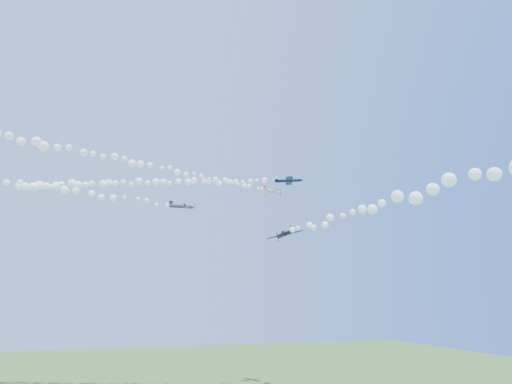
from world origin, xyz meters
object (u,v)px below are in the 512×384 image
object	(u,v)px
plane_navy	(289,180)
plane_grey	(182,206)
plane_black	(285,234)
plane_white	(272,191)

from	to	relation	value
plane_navy	plane_grey	bearing A→B (deg)	-153.40
plane_black	plane_white	bearing A→B (deg)	-21.58
plane_black	plane_grey	bearing A→B (deg)	27.53
plane_white	plane_grey	bearing A→B (deg)	-177.90
plane_navy	plane_black	distance (m)	36.26
plane_white	plane_black	size ratio (longest dim) A/B	1.01
plane_grey	plane_white	bearing A→B (deg)	3.57
plane_white	plane_grey	world-z (taller)	plane_white
plane_white	plane_grey	distance (m)	31.32
plane_navy	plane_black	world-z (taller)	plane_navy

